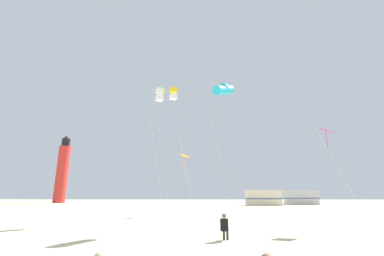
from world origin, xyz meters
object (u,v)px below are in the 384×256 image
kite_flyer_standing (225,226)px  kite_tube_lime (160,91)px  kite_diamond_magenta (326,133)px  kite_diamond_orange (185,158)px  kite_box_white (160,95)px  kite_box_gold (173,94)px  rv_van_cream (263,198)px  rv_van_silver (301,198)px  lighthouse_distant (62,170)px  kite_tube_cyan (224,90)px

kite_flyer_standing → kite_tube_lime: (-5.61, 15.39, 12.99)m
kite_diamond_magenta → kite_diamond_orange: bearing=134.9°
kite_flyer_standing → kite_box_white: (-4.73, 9.76, 10.25)m
kite_flyer_standing → kite_box_gold: kite_box_gold is taller
kite_box_white → rv_van_cream: kite_box_white is taller
kite_flyer_standing → rv_van_silver: rv_van_silver is taller
kite_diamond_magenta → lighthouse_distant: 64.30m
kite_tube_cyan → lighthouse_distant: lighthouse_distant is taller
kite_flyer_standing → kite_box_white: size_ratio=0.10×
kite_flyer_standing → rv_van_silver: bearing=-101.4°
kite_box_white → rv_van_silver: (24.31, 32.98, -9.48)m
kite_diamond_magenta → kite_box_white: (-12.04, 5.25, 4.93)m
kite_box_white → lighthouse_distant: bearing=125.9°
rv_van_cream → kite_diamond_magenta: bearing=-97.4°
kite_diamond_magenta → kite_tube_lime: bearing=139.9°
kite_diamond_orange → kite_diamond_magenta: bearing=-45.1°
kite_flyer_standing → rv_van_cream: (10.78, 37.84, 0.78)m
kite_box_gold → kite_diamond_magenta: bearing=-29.5°
kite_flyer_standing → kite_diamond_magenta: 10.11m
kite_tube_cyan → lighthouse_distant: bearing=127.9°
kite_tube_lime → kite_tube_cyan: (6.36, -9.60, -3.95)m
kite_tube_lime → kite_box_white: (0.88, -5.63, -2.74)m
kite_diamond_magenta → rv_van_silver: kite_diamond_magenta is taller
kite_diamond_magenta → rv_van_silver: 40.41m
kite_box_gold → kite_diamond_magenta: (10.86, -6.14, -5.39)m
kite_flyer_standing → kite_tube_cyan: kite_tube_cyan is taller
lighthouse_distant → kite_tube_lime: bearing=-51.0°
kite_diamond_magenta → kite_diamond_orange: (-9.93, 9.97, -0.22)m
kite_box_white → kite_diamond_orange: (2.11, 4.72, -5.15)m
rv_van_cream → lighthouse_distant: bearing=161.1°
kite_diamond_orange → kite_box_white: bearing=-114.1°
lighthouse_distant → rv_van_silver: lighthouse_distant is taller
kite_diamond_magenta → rv_van_cream: size_ratio=0.98×
kite_diamond_magenta → rv_van_silver: bearing=72.2°
kite_diamond_orange → kite_flyer_standing: bearing=-79.8°
kite_box_white → rv_van_cream: (15.51, 28.08, -9.48)m
kite_flyer_standing → kite_tube_lime: 20.91m
kite_flyer_standing → kite_diamond_orange: (-2.61, 14.48, 5.10)m
kite_diamond_orange → lighthouse_distant: bearing=131.0°
kite_tube_lime → rv_van_cream: (16.39, 22.45, -12.22)m
rv_van_cream → rv_van_silver: size_ratio=1.00×
kite_diamond_magenta → lighthouse_distant: size_ratio=0.38×
kite_diamond_magenta → rv_van_cream: bearing=84.1°
kite_tube_cyan → kite_diamond_orange: 10.12m
kite_tube_cyan → kite_flyer_standing: bearing=-97.4°
kite_box_white → kite_tube_cyan: (5.48, -3.97, -1.21)m
kite_box_white → kite_tube_cyan: kite_box_white is taller
rv_van_silver → kite_tube_lime: bearing=-134.8°
kite_diamond_magenta → lighthouse_distant: lighthouse_distant is taller
lighthouse_distant → rv_van_cream: lighthouse_distant is taller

